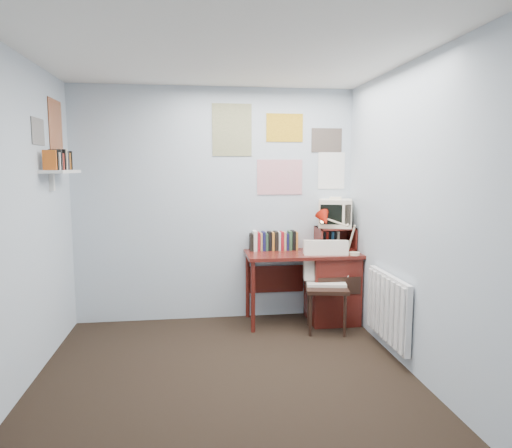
{
  "coord_description": "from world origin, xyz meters",
  "views": [
    {
      "loc": [
        -0.22,
        -3.17,
        1.66
      ],
      "look_at": [
        0.34,
        1.05,
        1.13
      ],
      "focal_mm": 32.0,
      "sensor_mm": 36.0,
      "label": 1
    }
  ],
  "objects_px": {
    "desk": "(327,284)",
    "desk_lamp": "(355,236)",
    "wall_shelf": "(61,172)",
    "radiator": "(388,308)",
    "crt_tv": "(335,212)",
    "tv_riser": "(335,238)",
    "desk_chair": "(327,288)"
  },
  "relations": [
    {
      "from": "crt_tv",
      "to": "radiator",
      "type": "height_order",
      "value": "crt_tv"
    },
    {
      "from": "wall_shelf",
      "to": "radiator",
      "type": "bearing_deg",
      "value": -10.89
    },
    {
      "from": "tv_riser",
      "to": "radiator",
      "type": "relative_size",
      "value": 0.5
    },
    {
      "from": "desk",
      "to": "radiator",
      "type": "bearing_deg",
      "value": -72.76
    },
    {
      "from": "desk_lamp",
      "to": "crt_tv",
      "type": "height_order",
      "value": "crt_tv"
    },
    {
      "from": "desk_chair",
      "to": "radiator",
      "type": "relative_size",
      "value": 1.11
    },
    {
      "from": "desk_lamp",
      "to": "radiator",
      "type": "relative_size",
      "value": 0.5
    },
    {
      "from": "desk_lamp",
      "to": "tv_riser",
      "type": "height_order",
      "value": "desk_lamp"
    },
    {
      "from": "crt_tv",
      "to": "wall_shelf",
      "type": "xyz_separation_m",
      "value": [
        -2.69,
        -0.51,
        0.45
      ]
    },
    {
      "from": "desk_chair",
      "to": "wall_shelf",
      "type": "distance_m",
      "value": 2.75
    },
    {
      "from": "desk",
      "to": "desk_lamp",
      "type": "relative_size",
      "value": 2.99
    },
    {
      "from": "desk_lamp",
      "to": "desk_chair",
      "type": "bearing_deg",
      "value": -151.91
    },
    {
      "from": "radiator",
      "to": "desk_lamp",
      "type": "bearing_deg",
      "value": 95.01
    },
    {
      "from": "radiator",
      "to": "wall_shelf",
      "type": "height_order",
      "value": "wall_shelf"
    },
    {
      "from": "crt_tv",
      "to": "wall_shelf",
      "type": "bearing_deg",
      "value": -151.67
    },
    {
      "from": "desk",
      "to": "radiator",
      "type": "distance_m",
      "value": 0.97
    },
    {
      "from": "desk_chair",
      "to": "radiator",
      "type": "bearing_deg",
      "value": -47.75
    },
    {
      "from": "desk",
      "to": "radiator",
      "type": "height_order",
      "value": "desk"
    },
    {
      "from": "tv_riser",
      "to": "wall_shelf",
      "type": "xyz_separation_m",
      "value": [
        -2.69,
        -0.49,
        0.74
      ]
    },
    {
      "from": "radiator",
      "to": "wall_shelf",
      "type": "relative_size",
      "value": 1.29
    },
    {
      "from": "tv_riser",
      "to": "wall_shelf",
      "type": "distance_m",
      "value": 2.83
    },
    {
      "from": "tv_riser",
      "to": "radiator",
      "type": "xyz_separation_m",
      "value": [
        0.17,
        -1.04,
        -0.47
      ]
    },
    {
      "from": "desk",
      "to": "wall_shelf",
      "type": "relative_size",
      "value": 1.94
    },
    {
      "from": "desk_chair",
      "to": "crt_tv",
      "type": "relative_size",
      "value": 2.55
    },
    {
      "from": "crt_tv",
      "to": "desk_lamp",
      "type": "bearing_deg",
      "value": -55.28
    },
    {
      "from": "tv_riser",
      "to": "crt_tv",
      "type": "height_order",
      "value": "crt_tv"
    },
    {
      "from": "radiator",
      "to": "wall_shelf",
      "type": "distance_m",
      "value": 3.15
    },
    {
      "from": "desk_lamp",
      "to": "desk",
      "type": "bearing_deg",
      "value": 148.77
    },
    {
      "from": "desk",
      "to": "crt_tv",
      "type": "distance_m",
      "value": 0.79
    },
    {
      "from": "desk",
      "to": "tv_riser",
      "type": "distance_m",
      "value": 0.51
    },
    {
      "from": "crt_tv",
      "to": "radiator",
      "type": "relative_size",
      "value": 0.43
    },
    {
      "from": "desk",
      "to": "desk_chair",
      "type": "relative_size",
      "value": 1.35
    }
  ]
}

